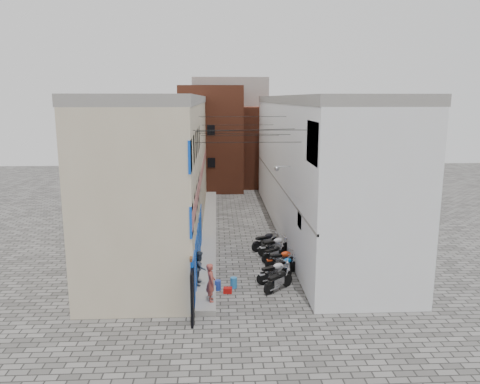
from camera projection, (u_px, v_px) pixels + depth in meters
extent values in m
plane|color=#4E4C49|center=(255.00, 316.00, 19.34)|extent=(90.00, 90.00, 0.00)
cube|color=gray|center=(209.00, 228.00, 31.94)|extent=(0.90, 26.00, 0.25)
cube|color=#BEAF90|center=(164.00, 169.00, 30.98)|extent=(5.00, 26.00, 8.50)
cube|color=#BC6E6A|center=(201.00, 172.00, 31.15)|extent=(0.10, 26.00, 0.80)
cube|color=#0C43BD|center=(197.00, 249.00, 23.75)|extent=(0.12, 10.20, 2.40)
cube|color=#0C43BD|center=(196.00, 171.00, 22.97)|extent=(0.10, 10.20, 4.00)
cube|color=gray|center=(162.00, 100.00, 30.10)|extent=(5.10, 26.00, 0.50)
cube|color=black|center=(192.00, 296.00, 18.60)|extent=(0.10, 1.20, 2.20)
cube|color=white|center=(313.00, 168.00, 31.47)|extent=(5.00, 26.00, 8.50)
cube|color=#0C43BD|center=(313.00, 143.00, 19.55)|extent=(0.10, 2.40, 1.80)
cube|color=white|center=(301.00, 220.00, 22.79)|extent=(0.08, 1.00, 0.70)
cylinder|color=#B2B2B7|center=(284.00, 167.00, 25.27)|extent=(0.80, 0.06, 0.06)
sphere|color=#B2B2B7|center=(277.00, 169.00, 25.27)|extent=(0.28, 0.28, 0.28)
cube|color=gray|center=(315.00, 100.00, 30.59)|extent=(5.10, 26.00, 0.50)
cube|color=gray|center=(277.00, 180.00, 31.52)|extent=(0.10, 26.00, 0.12)
cube|color=brown|center=(211.00, 138.00, 45.67)|extent=(6.00, 6.00, 10.00)
cube|color=brown|center=(260.00, 146.00, 48.07)|extent=(5.00, 6.00, 8.00)
cube|color=gray|center=(230.00, 129.00, 51.55)|extent=(8.00, 5.00, 11.00)
cube|color=black|center=(233.00, 181.00, 43.78)|extent=(2.00, 0.30, 2.40)
cylinder|color=black|center=(252.00, 130.00, 19.82)|extent=(5.20, 0.02, 0.02)
cylinder|color=black|center=(249.00, 142.00, 21.91)|extent=(5.20, 0.02, 0.02)
cylinder|color=black|center=(245.00, 130.00, 24.28)|extent=(5.20, 0.02, 0.02)
cylinder|color=black|center=(243.00, 117.00, 26.61)|extent=(5.20, 0.02, 0.02)
cylinder|color=black|center=(240.00, 135.00, 29.81)|extent=(5.20, 0.02, 0.02)
cylinder|color=black|center=(238.00, 125.00, 32.65)|extent=(5.20, 0.02, 0.02)
cylinder|color=black|center=(247.00, 130.00, 22.80)|extent=(5.65, 2.07, 0.02)
cylinder|color=black|center=(244.00, 134.00, 25.81)|extent=(5.80, 1.58, 0.02)
imported|color=#9E4339|center=(211.00, 282.00, 20.01)|extent=(0.48, 0.66, 1.68)
imported|color=#2C3643|center=(200.00, 267.00, 21.88)|extent=(0.68, 0.83, 1.60)
cylinder|color=#213EA8|center=(218.00, 285.00, 21.89)|extent=(0.36, 0.36, 0.47)
cylinder|color=#2575BA|center=(234.00, 283.00, 22.14)|extent=(0.34, 0.34, 0.51)
cube|color=#A60E0B|center=(228.00, 290.00, 21.57)|extent=(0.42, 0.33, 0.25)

